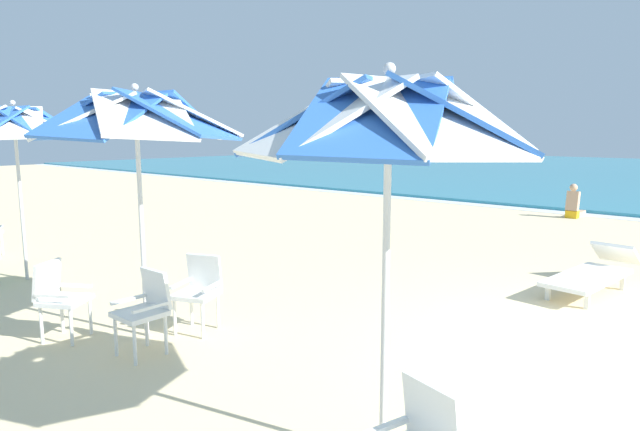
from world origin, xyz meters
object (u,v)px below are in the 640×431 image
(plastic_chair_1, at_px, (59,295))
(beach_umbrella_1, at_px, (136,119))
(beach_umbrella_2, at_px, (14,125))
(beachgoer_seated, at_px, (574,207))
(plastic_chair_3, at_px, (146,307))
(plastic_chair_2, at_px, (199,288))
(beach_umbrella_0, at_px, (389,123))
(sun_lounger_1, at_px, (593,273))

(plastic_chair_1, bearing_deg, beach_umbrella_1, 47.32)
(beach_umbrella_2, bearing_deg, beachgoer_seated, 70.16)
(plastic_chair_1, relative_size, plastic_chair_3, 1.00)
(plastic_chair_2, bearing_deg, beach_umbrella_2, -173.05)
(plastic_chair_1, xyz_separation_m, beachgoer_seated, (1.51, 12.91, -0.20))
(beach_umbrella_0, xyz_separation_m, sun_lounger_1, (-0.07, 5.30, -2.03))
(beach_umbrella_1, bearing_deg, sun_lounger_1, 57.54)
(beach_umbrella_1, bearing_deg, plastic_chair_1, -132.68)
(beach_umbrella_0, relative_size, beach_umbrella_1, 0.97)
(beachgoer_seated, bearing_deg, beach_umbrella_0, -78.88)
(plastic_chair_1, bearing_deg, beachgoer_seated, 83.32)
(plastic_chair_3, height_order, beachgoer_seated, beachgoer_seated)
(beach_umbrella_1, distance_m, beachgoer_seated, 12.45)
(beach_umbrella_0, bearing_deg, plastic_chair_2, 167.33)
(beach_umbrella_1, relative_size, beachgoer_seated, 2.99)
(plastic_chair_1, xyz_separation_m, beach_umbrella_2, (-2.89, 0.71, 1.86))
(beach_umbrella_1, relative_size, plastic_chair_1, 3.19)
(beach_umbrella_0, bearing_deg, beach_umbrella_1, 176.98)
(beach_umbrella_0, bearing_deg, plastic_chair_3, -178.22)
(beach_umbrella_0, bearing_deg, plastic_chair_1, -172.81)
(beach_umbrella_1, bearing_deg, beach_umbrella_0, -3.02)
(beach_umbrella_2, distance_m, sun_lounger_1, 8.72)
(sun_lounger_1, bearing_deg, beach_umbrella_2, -143.08)
(plastic_chair_1, relative_size, beach_umbrella_2, 0.32)
(beach_umbrella_0, distance_m, beach_umbrella_2, 6.84)
(plastic_chair_2, distance_m, plastic_chair_3, 0.78)
(beach_umbrella_1, relative_size, plastic_chair_3, 3.19)
(beach_umbrella_1, relative_size, beach_umbrella_2, 1.01)
(beach_umbrella_1, bearing_deg, plastic_chair_3, -30.26)
(beach_umbrella_0, relative_size, plastic_chair_3, 3.10)
(beach_umbrella_1, height_order, plastic_chair_3, beach_umbrella_1)
(beachgoer_seated, bearing_deg, plastic_chair_2, -92.87)
(plastic_chair_3, bearing_deg, beach_umbrella_2, 175.59)
(plastic_chair_1, bearing_deg, sun_lounger_1, 56.21)
(beach_umbrella_0, xyz_separation_m, beach_umbrella_1, (-3.33, 0.18, 0.09))
(beachgoer_seated, bearing_deg, beach_umbrella_2, -109.84)
(beach_umbrella_2, distance_m, beachgoer_seated, 13.13)
(beach_umbrella_2, bearing_deg, beach_umbrella_1, -0.66)
(plastic_chair_1, xyz_separation_m, plastic_chair_2, (0.92, 1.18, 0.00))
(beach_umbrella_0, bearing_deg, beachgoer_seated, 101.12)
(plastic_chair_1, distance_m, plastic_chair_2, 1.50)
(beach_umbrella_0, xyz_separation_m, beach_umbrella_2, (-6.84, 0.22, 0.05))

